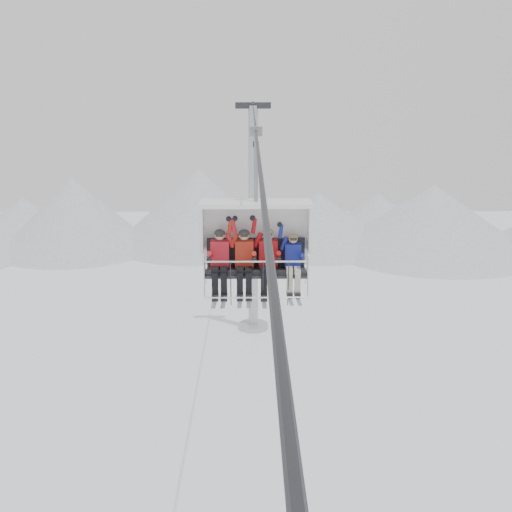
{
  "coord_description": "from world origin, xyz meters",
  "views": [
    {
      "loc": [
        -0.11,
        -14.8,
        14.3
      ],
      "look_at": [
        0.0,
        0.0,
        10.39
      ],
      "focal_mm": 45.0,
      "sensor_mm": 36.0,
      "label": 1
    }
  ],
  "objects_px": {
    "skier_center_left": "(244,259)",
    "skier_far_right": "(293,261)",
    "chairlift_carrier": "(256,237)",
    "lift_tower_right": "(253,236)",
    "skier_center_right": "(268,259)",
    "skier_far_left": "(220,259)"
  },
  "relations": [
    {
      "from": "skier_center_left",
      "to": "skier_far_right",
      "type": "distance_m",
      "value": 1.19
    },
    {
      "from": "skier_center_right",
      "to": "chairlift_carrier",
      "type": "bearing_deg",
      "value": 134.42
    },
    {
      "from": "skier_center_left",
      "to": "skier_far_right",
      "type": "height_order",
      "value": "skier_center_left"
    },
    {
      "from": "lift_tower_right",
      "to": "chairlift_carrier",
      "type": "bearing_deg",
      "value": -90.0
    },
    {
      "from": "skier_center_left",
      "to": "skier_center_right",
      "type": "xyz_separation_m",
      "value": [
        0.58,
        0.0,
        0.01
      ]
    },
    {
      "from": "lift_tower_right",
      "to": "chairlift_carrier",
      "type": "relative_size",
      "value": 3.38
    },
    {
      "from": "skier_far_left",
      "to": "skier_far_right",
      "type": "bearing_deg",
      "value": -0.43
    },
    {
      "from": "lift_tower_right",
      "to": "skier_center_left",
      "type": "distance_m",
      "value": 22.23
    },
    {
      "from": "skier_center_left",
      "to": "skier_center_right",
      "type": "bearing_deg",
      "value": 0.18
    },
    {
      "from": "skier_center_left",
      "to": "skier_far_right",
      "type": "relative_size",
      "value": 1.04
    },
    {
      "from": "chairlift_carrier",
      "to": "skier_center_right",
      "type": "height_order",
      "value": "chairlift_carrier"
    },
    {
      "from": "skier_center_left",
      "to": "chairlift_carrier",
      "type": "bearing_deg",
      "value": 47.46
    },
    {
      "from": "skier_center_left",
      "to": "skier_center_right",
      "type": "height_order",
      "value": "skier_center_right"
    },
    {
      "from": "chairlift_carrier",
      "to": "skier_center_right",
      "type": "xyz_separation_m",
      "value": [
        0.3,
        -0.3,
        -0.49
      ]
    },
    {
      "from": "lift_tower_right",
      "to": "skier_far_left",
      "type": "height_order",
      "value": "lift_tower_right"
    },
    {
      "from": "lift_tower_right",
      "to": "skier_center_left",
      "type": "bearing_deg",
      "value": -90.74
    },
    {
      "from": "chairlift_carrier",
      "to": "skier_center_left",
      "type": "xyz_separation_m",
      "value": [
        -0.28,
        -0.31,
        -0.49
      ]
    },
    {
      "from": "chairlift_carrier",
      "to": "lift_tower_right",
      "type": "bearing_deg",
      "value": 90.0
    },
    {
      "from": "skier_far_right",
      "to": "lift_tower_right",
      "type": "bearing_deg",
      "value": 92.37
    },
    {
      "from": "skier_far_right",
      "to": "skier_far_left",
      "type": "bearing_deg",
      "value": 179.57
    },
    {
      "from": "chairlift_carrier",
      "to": "skier_center_left",
      "type": "bearing_deg",
      "value": -132.54
    },
    {
      "from": "skier_far_left",
      "to": "skier_far_right",
      "type": "relative_size",
      "value": 1.05
    }
  ]
}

